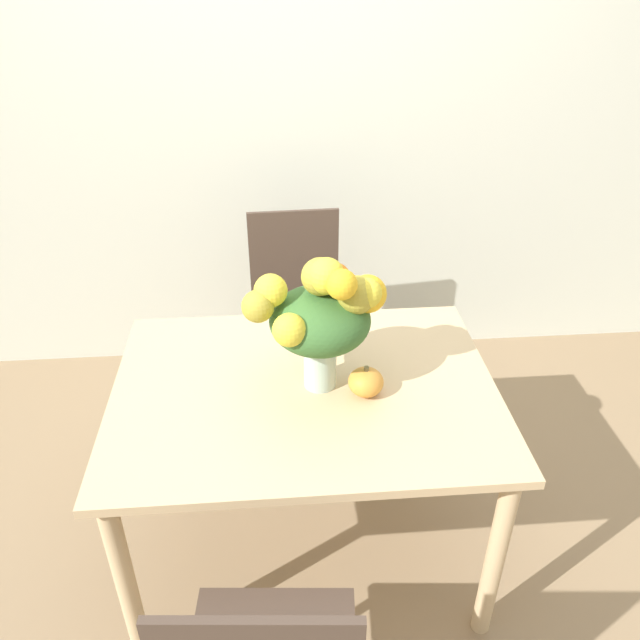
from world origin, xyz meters
TOP-DOWN VIEW (x-y plane):
  - ground_plane at (0.00, 0.00)m, footprint 12.00×12.00m
  - wall_back at (0.00, 1.34)m, footprint 8.00×0.06m
  - dining_table at (0.00, 0.00)m, footprint 1.24×0.92m
  - flower_vase at (0.06, 0.00)m, footprint 0.43×0.31m
  - pumpkin at (0.19, -0.05)m, footprint 0.11×0.11m
  - dining_chair_near_window at (0.01, 0.80)m, footprint 0.44×0.44m

SIDE VIEW (x-z plane):
  - ground_plane at x=0.00m, z-range 0.00..0.00m
  - dining_chair_near_window at x=0.01m, z-range 0.02..0.99m
  - dining_table at x=0.00m, z-range 0.27..1.02m
  - pumpkin at x=0.19m, z-range 0.74..0.84m
  - flower_vase at x=0.06m, z-range 0.79..1.25m
  - wall_back at x=0.00m, z-range 0.00..2.70m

